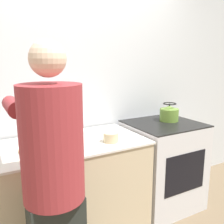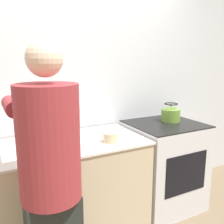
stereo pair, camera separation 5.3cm
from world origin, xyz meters
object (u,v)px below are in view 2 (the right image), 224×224
cutting_board (39,151)px  knife (34,151)px  person (50,177)px  bowl_prep (111,137)px  kettle (171,114)px  oven (164,165)px

cutting_board → knife: size_ratio=1.28×
cutting_board → person: bearing=-94.2°
bowl_prep → knife: bearing=177.0°
person → kettle: size_ratio=8.37×
cutting_board → oven: bearing=5.0°
cutting_board → bowl_prep: bearing=-3.2°
person → cutting_board: bearing=85.8°
person → cutting_board: 0.50m
oven → bowl_prep: (-0.73, -0.15, 0.47)m
oven → cutting_board: 1.41m
knife → bowl_prep: bowl_prep is taller
cutting_board → knife: 0.04m
person → bowl_prep: 0.80m
knife → bowl_prep: bearing=-17.6°
oven → kettle: (0.11, 0.05, 0.55)m
kettle → knife: bearing=-173.6°
oven → knife: size_ratio=4.28×
person → knife: person is taller
person → oven: bearing=24.3°
kettle → bowl_prep: (-0.83, -0.20, -0.09)m
bowl_prep → kettle: bearing=13.5°
kettle → bowl_prep: size_ratio=1.54×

